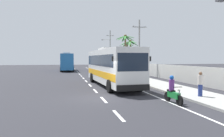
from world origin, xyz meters
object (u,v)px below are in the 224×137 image
(motorcycle_beside_bus, at_px, (173,92))
(palm_nearest, at_px, (130,48))
(utility_pole_far, at_px, (110,49))
(utility_pole_mid, at_px, (139,47))
(palm_third, at_px, (125,45))
(pedestrian_near_kerb, at_px, (200,83))
(motorcycle_trailing, at_px, (115,73))
(coach_bus_far_lane, at_px, (67,61))
(coach_bus_foreground, at_px, (111,66))
(palm_second, at_px, (127,50))

(motorcycle_beside_bus, bearing_deg, palm_nearest, 77.21)
(utility_pole_far, bearing_deg, utility_pole_mid, -89.06)
(utility_pole_mid, distance_m, palm_third, 6.64)
(pedestrian_near_kerb, bearing_deg, motorcycle_trailing, -173.01)
(coach_bus_far_lane, relative_size, utility_pole_far, 1.29)
(coach_bus_foreground, height_order, motorcycle_trailing, coach_bus_foreground)
(motorcycle_beside_bus, xyz_separation_m, utility_pole_mid, (4.77, 18.98, 3.81))
(palm_second, bearing_deg, utility_pole_far, 117.49)
(coach_bus_foreground, bearing_deg, palm_second, 70.01)
(utility_pole_far, height_order, palm_second, utility_pole_far)
(utility_pole_far, relative_size, palm_third, 1.35)
(utility_pole_mid, xyz_separation_m, palm_third, (-0.27, 6.61, 0.59))
(coach_bus_far_lane, xyz_separation_m, palm_third, (10.39, -10.51, 3.02))
(palm_third, bearing_deg, pedestrian_near_kerb, -94.47)
(motorcycle_trailing, height_order, palm_nearest, palm_nearest)
(coach_bus_foreground, height_order, palm_third, palm_third)
(palm_second, bearing_deg, palm_nearest, -97.21)
(utility_pole_far, relative_size, palm_second, 1.49)
(coach_bus_far_lane, xyz_separation_m, pedestrian_near_kerb, (8.47, -35.08, -1.05))
(coach_bus_foreground, bearing_deg, palm_third, 69.30)
(utility_pole_mid, bearing_deg, coach_bus_far_lane, 121.89)
(coach_bus_foreground, relative_size, motorcycle_beside_bus, 6.12)
(palm_second, height_order, palm_third, palm_third)
(motorcycle_trailing, xyz_separation_m, pedestrian_near_kerb, (2.14, -15.91, 0.36))
(palm_nearest, bearing_deg, utility_pole_mid, -100.27)
(motorcycle_trailing, bearing_deg, palm_second, 68.01)
(motorcycle_beside_bus, distance_m, palm_third, 26.35)
(motorcycle_beside_bus, height_order, palm_third, palm_third)
(motorcycle_trailing, relative_size, palm_third, 0.28)
(coach_bus_far_lane, bearing_deg, pedestrian_near_kerb, -76.43)
(utility_pole_mid, height_order, palm_nearest, utility_pole_mid)
(pedestrian_near_kerb, relative_size, palm_nearest, 0.26)
(coach_bus_foreground, relative_size, pedestrian_near_kerb, 7.28)
(coach_bus_far_lane, distance_m, pedestrian_near_kerb, 36.10)
(palm_nearest, bearing_deg, motorcycle_trailing, -116.72)
(palm_nearest, relative_size, palm_third, 0.91)
(motorcycle_beside_bus, distance_m, palm_nearest, 30.20)
(motorcycle_trailing, relative_size, pedestrian_near_kerb, 1.19)
(palm_nearest, bearing_deg, coach_bus_foreground, -112.53)
(motorcycle_beside_bus, xyz_separation_m, utility_pole_far, (4.45, 38.84, 4.38))
(coach_bus_foreground, xyz_separation_m, motorcycle_beside_bus, (1.86, -8.75, -1.30))
(coach_bus_foreground, xyz_separation_m, utility_pole_far, (6.31, 30.09, 3.08))
(coach_bus_foreground, relative_size, motorcycle_trailing, 6.12)
(palm_nearest, bearing_deg, pedestrian_near_kerb, -98.15)
(coach_bus_foreground, height_order, coach_bus_far_lane, coach_bus_far_lane)
(coach_bus_foreground, bearing_deg, coach_bus_far_lane, 98.37)
(utility_pole_far, bearing_deg, motorcycle_beside_bus, -96.54)
(motorcycle_beside_bus, relative_size, utility_pole_mid, 0.23)
(utility_pole_mid, relative_size, utility_pole_far, 0.90)
(utility_pole_mid, bearing_deg, palm_second, 80.65)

